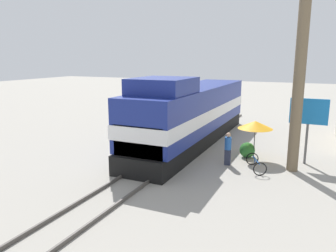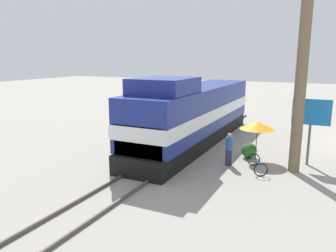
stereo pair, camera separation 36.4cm
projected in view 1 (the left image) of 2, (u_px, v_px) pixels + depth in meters
ground_plane at (176, 153)px, 19.00m from camera, size 120.00×120.00×0.00m
rail_near at (165, 151)px, 19.27m from camera, size 0.08×28.10×0.15m
rail_far at (188, 153)px, 18.69m from camera, size 0.08×28.10×0.15m
locomotive at (191, 114)px, 20.66m from camera, size 3.04×14.94×4.45m
utility_pole at (301, 58)px, 15.04m from camera, size 1.80×0.53×10.78m
vendor_umbrella at (255, 125)px, 17.58m from camera, size 1.86×1.86×2.12m
billboard_sign at (309, 116)px, 16.67m from camera, size 1.85×0.12×3.42m
shrub_cluster at (247, 150)px, 18.13m from camera, size 0.85×0.85×0.85m
person_bystander at (228, 148)px, 16.77m from camera, size 0.34×0.34×1.71m
bicycle at (256, 163)px, 16.11m from camera, size 1.25×1.76×0.65m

